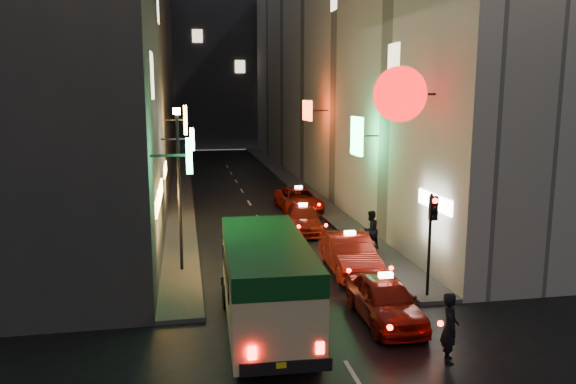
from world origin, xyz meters
TOP-DOWN VIEW (x-y plane):
  - building_left at (-8.00, 33.99)m, footprint 7.49×52.00m
  - building_right at (8.00, 33.99)m, footprint 8.32×52.00m
  - building_far at (0.00, 66.00)m, footprint 30.00×10.00m
  - sidewalk_left at (-4.25, 34.00)m, footprint 1.50×52.00m
  - sidewalk_right at (4.25, 34.00)m, footprint 1.50×52.00m
  - minibus at (-1.77, 6.92)m, footprint 2.50×6.57m
  - taxi_near at (1.93, 7.11)m, footprint 2.10×5.07m
  - taxi_second at (2.24, 11.91)m, footprint 2.43×5.52m
  - taxi_third at (1.84, 18.71)m, footprint 2.57×4.90m
  - taxi_far at (2.60, 23.51)m, footprint 2.16×4.99m
  - pedestrian_crossing at (2.66, 4.30)m, footprint 0.63×0.80m
  - pedestrian_sidewalk at (3.94, 14.41)m, footprint 0.86×0.74m
  - traffic_light at (4.00, 8.47)m, footprint 0.26×0.43m
  - lamp_post at (-4.20, 13.00)m, footprint 0.28×0.28m

SIDE VIEW (x-z plane):
  - sidewalk_left at x=-4.25m, z-range 0.00..0.15m
  - sidewalk_right at x=4.25m, z-range 0.00..0.15m
  - taxi_third at x=1.84m, z-range -0.08..1.57m
  - taxi_far at x=2.60m, z-range -0.08..1.66m
  - taxi_near at x=1.93m, z-range -0.08..1.70m
  - taxi_second at x=2.24m, z-range -0.08..1.82m
  - pedestrian_crossing at x=2.66m, z-range 0.00..2.12m
  - pedestrian_sidewalk at x=3.94m, z-range 0.15..2.09m
  - minibus at x=-1.77m, z-range 0.37..3.16m
  - traffic_light at x=4.00m, z-range 0.94..4.44m
  - lamp_post at x=-4.20m, z-range 0.61..6.84m
  - building_left at x=-8.00m, z-range 0.00..18.00m
  - building_right at x=8.00m, z-range 0.00..18.00m
  - building_far at x=0.00m, z-range 0.00..22.00m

